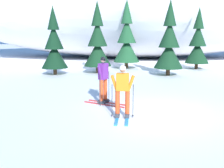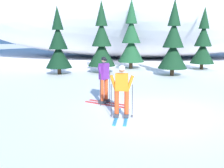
{
  "view_description": "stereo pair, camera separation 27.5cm",
  "coord_description": "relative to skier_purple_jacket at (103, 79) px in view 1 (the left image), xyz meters",
  "views": [
    {
      "loc": [
        -0.92,
        -8.64,
        2.67
      ],
      "look_at": [
        -1.68,
        0.26,
        0.95
      ],
      "focal_mm": 41.53,
      "sensor_mm": 36.0,
      "label": 1
    },
    {
      "loc": [
        -0.65,
        -8.61,
        2.67
      ],
      "look_at": [
        -1.68,
        0.26,
        0.95
      ],
      "focal_mm": 41.53,
      "sensor_mm": 36.0,
      "label": 2
    }
  ],
  "objects": [
    {
      "name": "pine_tree_far_right",
      "position": [
        6.01,
        10.82,
        1.01
      ],
      "size": [
        1.82,
        1.82,
        4.7
      ],
      "color": "#47301E",
      "rests_on": "ground"
    },
    {
      "name": "ground_plane",
      "position": [
        2.08,
        -1.1,
        -0.96
      ],
      "size": [
        120.0,
        120.0,
        0.0
      ],
      "primitive_type": "plane",
      "color": "white"
    },
    {
      "name": "pine_tree_center_left",
      "position": [
        -1.37,
        8.18,
        1.1
      ],
      "size": [
        1.9,
        1.9,
        4.93
      ],
      "color": "#47301E",
      "rests_on": "ground"
    },
    {
      "name": "skier_orange_jacket",
      "position": [
        0.81,
        -1.67,
        -0.07
      ],
      "size": [
        0.78,
        1.78,
        1.72
      ],
      "color": "#2893CC",
      "rests_on": "ground"
    },
    {
      "name": "pine_tree_center",
      "position": [
        0.56,
        10.72,
        1.26
      ],
      "size": [
        2.05,
        2.05,
        5.31
      ],
      "color": "#47301E",
      "rests_on": "ground"
    },
    {
      "name": "pine_tree_far_left",
      "position": [
        -4.12,
        7.14,
        0.93
      ],
      "size": [
        1.74,
        1.74,
        4.52
      ],
      "color": "#47301E",
      "rests_on": "ground"
    },
    {
      "name": "pine_tree_center_right",
      "position": [
        3.4,
        7.41,
        1.08
      ],
      "size": [
        1.88,
        1.88,
        4.87
      ],
      "color": "#47301E",
      "rests_on": "ground"
    },
    {
      "name": "skier_purple_jacket",
      "position": [
        0.0,
        0.0,
        0.0
      ],
      "size": [
        1.77,
        1.07,
        1.84
      ],
      "color": "red",
      "rests_on": "ground"
    },
    {
      "name": "snow_ridge_background",
      "position": [
        0.66,
        21.14,
        5.15
      ],
      "size": [
        43.52,
        20.69,
        12.22
      ],
      "primitive_type": "ellipsoid",
      "color": "white",
      "rests_on": "ground"
    }
  ]
}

